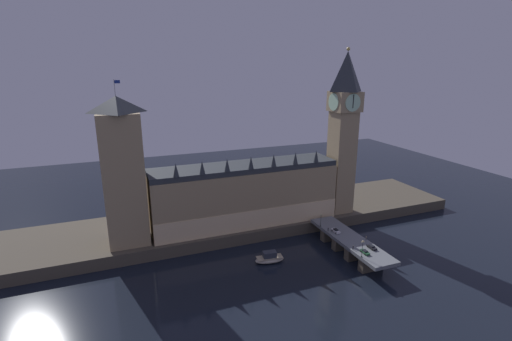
{
  "coord_description": "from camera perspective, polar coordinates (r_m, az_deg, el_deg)",
  "views": [
    {
      "loc": [
        -54.95,
        -120.67,
        75.68
      ],
      "look_at": [
        0.0,
        20.0,
        32.72
      ],
      "focal_mm": 26.0,
      "sensor_mm": 36.0,
      "label": 1
    }
  ],
  "objects": [
    {
      "name": "pedestrian_near_rail",
      "position": [
        150.91,
        14.71,
        -11.39
      ],
      "size": [
        0.38,
        0.38,
        1.82
      ],
      "color": "black",
      "rests_on": "bridge"
    },
    {
      "name": "embankment",
      "position": [
        183.98,
        -2.17,
        -7.53
      ],
      "size": [
        220.0,
        42.0,
        5.26
      ],
      "color": "#4C4438",
      "rests_on": "ground_plane"
    },
    {
      "name": "street_lamp_far",
      "position": [
        167.02,
        9.96,
        -7.26
      ],
      "size": [
        1.34,
        0.6,
        6.1
      ],
      "color": "#2D3333",
      "rests_on": "bridge"
    },
    {
      "name": "car_northbound_trail",
      "position": [
        149.59,
        16.42,
        -11.93
      ],
      "size": [
        1.88,
        4.09,
        1.32
      ],
      "color": "#235633",
      "rests_on": "bridge"
    },
    {
      "name": "bridge",
      "position": [
        161.32,
        14.26,
        -10.82
      ],
      "size": [
        11.33,
        46.0,
        6.9
      ],
      "color": "slate",
      "rests_on": "ground_plane"
    },
    {
      "name": "car_northbound_lead",
      "position": [
        163.88,
        12.17,
        -9.06
      ],
      "size": [
        1.89,
        4.6,
        1.46
      ],
      "color": "silver",
      "rests_on": "bridge"
    },
    {
      "name": "parliament_hall",
      "position": [
        169.66,
        -1.73,
        -3.6
      ],
      "size": [
        84.59,
        19.58,
        33.38
      ],
      "color": "tan",
      "rests_on": "embankment"
    },
    {
      "name": "ground_plane",
      "position": [
        152.67,
        2.81,
        -13.86
      ],
      "size": [
        400.0,
        400.0,
        0.0
      ],
      "primitive_type": "plane",
      "color": "black"
    },
    {
      "name": "car_southbound_lead",
      "position": [
        154.06,
        17.38,
        -11.17
      ],
      "size": [
        1.93,
        4.5,
        1.31
      ],
      "color": "black",
      "rests_on": "bridge"
    },
    {
      "name": "clock_tower",
      "position": [
        181.57,
        13.27,
        6.28
      ],
      "size": [
        12.77,
        12.88,
        78.27
      ],
      "color": "tan",
      "rests_on": "embankment"
    },
    {
      "name": "pedestrian_mid_walk",
      "position": [
        160.05,
        16.59,
        -9.91
      ],
      "size": [
        0.38,
        0.38,
        1.79
      ],
      "color": "black",
      "rests_on": "bridge"
    },
    {
      "name": "boat_upstream",
      "position": [
        151.51,
        2.1,
        -13.36
      ],
      "size": [
        12.21,
        6.26,
        4.66
      ],
      "color": "#B2A893",
      "rests_on": "ground_plane"
    },
    {
      "name": "street_lamp_near",
      "position": [
        145.0,
        16.07,
        -11.2
      ],
      "size": [
        1.34,
        0.6,
        6.85
      ],
      "color": "#2D3333",
      "rests_on": "bridge"
    },
    {
      "name": "pedestrian_far_rail",
      "position": [
        164.08,
        11.04,
        -8.85
      ],
      "size": [
        0.38,
        0.38,
        1.82
      ],
      "color": "black",
      "rests_on": "bridge"
    },
    {
      "name": "victoria_tower",
      "position": [
        155.37,
        -19.76,
        -0.21
      ],
      "size": [
        15.9,
        15.9,
        65.47
      ],
      "color": "tan",
      "rests_on": "embankment"
    }
  ]
}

